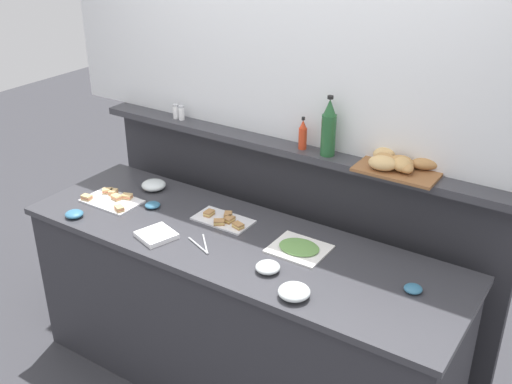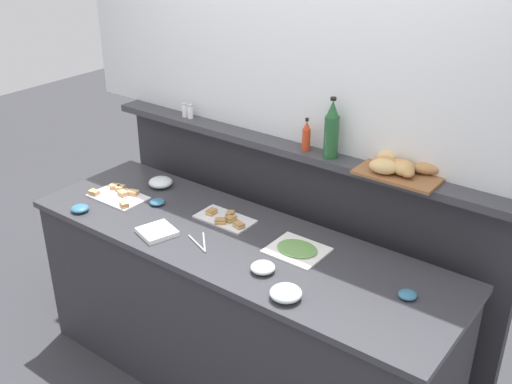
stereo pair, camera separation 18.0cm
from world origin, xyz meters
name	(u,v)px [view 2 (the right image)]	position (x,y,z in m)	size (l,w,h in m)	color
ground_plane	(296,327)	(0.00, 0.60, 0.00)	(12.00, 12.00, 0.00)	#38383D
buffet_counter	(237,313)	(0.00, 0.00, 0.47)	(2.36, 0.74, 0.94)	#2D2D33
back_ledge_unit	(294,239)	(0.00, 0.55, 0.68)	(2.49, 0.22, 1.30)	#2D2D33
upper_wall_panel	(304,18)	(0.00, 0.57, 1.95)	(3.09, 0.08, 1.30)	silver
sandwich_platter_rear	(118,195)	(-0.83, -0.04, 0.95)	(0.33, 0.20, 0.04)	white
sandwich_platter_side	(225,219)	(-0.16, 0.12, 0.95)	(0.32, 0.17, 0.04)	silver
cold_cuts_platter	(297,250)	(0.32, 0.09, 0.95)	(0.28, 0.24, 0.02)	white
glass_bowl_large	(161,183)	(-0.74, 0.21, 0.97)	(0.14, 0.14, 0.06)	silver
glass_bowl_medium	(263,268)	(0.29, -0.16, 0.96)	(0.12, 0.12, 0.05)	silver
glass_bowl_small	(286,294)	(0.49, -0.27, 0.97)	(0.14, 0.14, 0.06)	silver
condiment_bowl_dark	(408,295)	(0.91, 0.06, 0.95)	(0.08, 0.08, 0.03)	teal
condiment_bowl_red	(80,208)	(-0.87, -0.28, 0.96)	(0.10, 0.10, 0.03)	teal
condiment_bowl_cream	(157,202)	(-0.59, 0.03, 0.95)	(0.09, 0.09, 0.03)	teal
serving_tongs	(201,243)	(-0.10, -0.15, 0.94)	(0.18, 0.14, 0.01)	#B7BABF
napkin_stack	(157,232)	(-0.35, -0.21, 0.95)	(0.17, 0.17, 0.03)	white
hot_sauce_bottle	(306,136)	(0.11, 0.47, 1.38)	(0.04, 0.04, 0.18)	red
wine_bottle_green	(332,131)	(0.26, 0.46, 1.44)	(0.08, 0.08, 0.32)	#23562D
salt_shaker	(185,110)	(-0.76, 0.47, 1.34)	(0.03, 0.03, 0.09)	white
pepper_shaker	(190,111)	(-0.72, 0.47, 1.34)	(0.03, 0.03, 0.09)	white
bread_basket	(398,167)	(0.63, 0.47, 1.34)	(0.40, 0.27, 0.08)	brown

